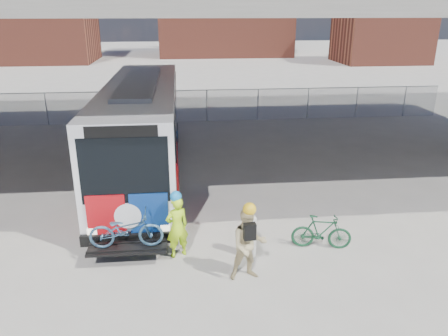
{
  "coord_description": "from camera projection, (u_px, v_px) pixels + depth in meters",
  "views": [
    {
      "loc": [
        -0.54,
        -12.96,
        6.16
      ],
      "look_at": [
        0.73,
        -0.5,
        1.6
      ],
      "focal_mm": 35.0,
      "sensor_mm": 36.0,
      "label": 1
    }
  ],
  "objects": [
    {
      "name": "ground",
      "position": [
        200.0,
        209.0,
        14.28
      ],
      "size": [
        160.0,
        160.0,
        0.0
      ],
      "primitive_type": "plane",
      "color": "#9E9991",
      "rests_on": "ground"
    },
    {
      "name": "bus",
      "position": [
        142.0,
        122.0,
        16.68
      ],
      "size": [
        2.67,
        12.9,
        3.69
      ],
      "color": "silver",
      "rests_on": "ground"
    },
    {
      "name": "chainlink_fence",
      "position": [
        189.0,
        97.0,
        25.01
      ],
      "size": [
        30.0,
        0.06,
        30.0
      ],
      "color": "gray",
      "rests_on": "ground"
    },
    {
      "name": "brick_buildings",
      "position": [
        191.0,
        15.0,
        57.62
      ],
      "size": [
        54.0,
        22.0,
        12.0
      ],
      "color": "brown",
      "rests_on": "ground"
    },
    {
      "name": "bollard",
      "position": [
        250.0,
        234.0,
        11.4
      ],
      "size": [
        0.31,
        0.31,
        1.21
      ],
      "color": "white",
      "rests_on": "ground"
    },
    {
      "name": "cyclist_hivis",
      "position": [
        177.0,
        225.0,
        11.31
      ],
      "size": [
        0.73,
        0.62,
        1.85
      ],
      "rotation": [
        0.0,
        0.0,
        3.56
      ],
      "color": "#BAF419",
      "rests_on": "ground"
    },
    {
      "name": "cyclist_tan",
      "position": [
        249.0,
        244.0,
        10.33
      ],
      "size": [
        0.95,
        0.78,
        2.0
      ],
      "rotation": [
        0.0,
        0.0,
        0.1
      ],
      "color": "tan",
      "rests_on": "ground"
    },
    {
      "name": "bike_parked",
      "position": [
        321.0,
        232.0,
        11.82
      ],
      "size": [
        1.68,
        0.78,
        0.97
      ],
      "primitive_type": "imported",
      "rotation": [
        0.0,
        0.0,
        1.36
      ],
      "color": "#16472A",
      "rests_on": "ground"
    }
  ]
}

